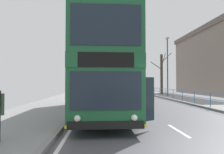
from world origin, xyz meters
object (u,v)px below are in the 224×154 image
object	(u,v)px
double_decker_bus_main	(103,72)
street_lamp_far_side	(167,62)
bare_tree_far_01	(141,78)
bare_tree_far_00	(162,73)

from	to	relation	value
double_decker_bus_main	street_lamp_far_side	size ratio (longest dim) A/B	1.43
street_lamp_far_side	bare_tree_far_01	size ratio (longest dim) A/B	1.27
double_decker_bus_main	bare_tree_far_01	xyz separation A→B (m)	(8.82, 32.73, 0.43)
bare_tree_far_00	bare_tree_far_01	bearing A→B (deg)	89.19
street_lamp_far_side	bare_tree_far_01	bearing A→B (deg)	88.40
street_lamp_far_side	bare_tree_far_00	xyz separation A→B (m)	(0.32, 3.50, -1.32)
bare_tree_far_00	street_lamp_far_side	bearing A→B (deg)	-95.18
double_decker_bus_main	bare_tree_far_00	xyz separation A→B (m)	(8.60, 16.80, 0.73)
street_lamp_far_side	bare_tree_far_00	size ratio (longest dim) A/B	1.26
double_decker_bus_main	bare_tree_far_01	size ratio (longest dim) A/B	1.82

